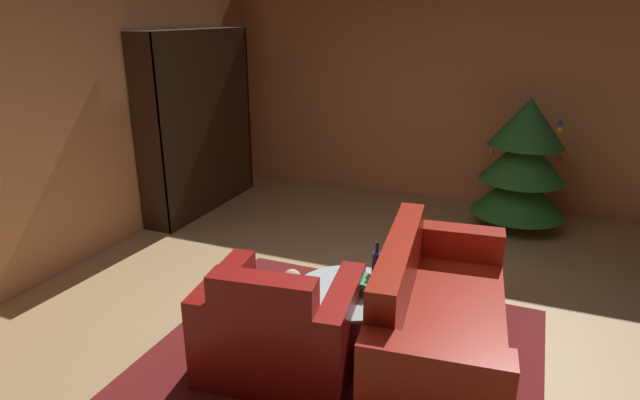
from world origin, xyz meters
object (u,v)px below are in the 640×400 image
book_stack_on_table (358,283)px  decorated_tree (523,163)px  armchair_red (280,329)px  couch_red (435,322)px  bookshelf_unit (205,124)px  bottle_on_table (376,267)px  coffee_table (349,296)px

book_stack_on_table → decorated_tree: decorated_tree is taller
armchair_red → couch_red: couch_red is taller
bookshelf_unit → armchair_red: size_ratio=1.95×
couch_red → bottle_on_table: 0.52m
coffee_table → decorated_tree: size_ratio=0.53×
armchair_red → book_stack_on_table: bearing=42.3°
coffee_table → book_stack_on_table: book_stack_on_table is taller
book_stack_on_table → decorated_tree: size_ratio=0.16×
bookshelf_unit → coffee_table: 3.42m
bottle_on_table → book_stack_on_table: bearing=-123.1°
armchair_red → couch_red: 1.01m
armchair_red → coffee_table: 0.50m
couch_red → bookshelf_unit: bearing=146.1°
coffee_table → book_stack_on_table: size_ratio=3.27×
armchair_red → coffee_table: (0.35, 0.33, 0.14)m
book_stack_on_table → decorated_tree: (0.88, 2.78, 0.20)m
bookshelf_unit → book_stack_on_table: (2.60, -2.17, -0.46)m
armchair_red → coffee_table: size_ratio=1.41×
bookshelf_unit → couch_red: (3.11, -2.09, -0.69)m
coffee_table → book_stack_on_table: bearing=32.4°
bookshelf_unit → decorated_tree: size_ratio=1.45×
bookshelf_unit → bottle_on_table: bookshelf_unit is taller
bottle_on_table → armchair_red: bearing=-134.6°
armchair_red → bookshelf_unit: bearing=130.9°
bookshelf_unit → coffee_table: bookshelf_unit is taller
book_stack_on_table → bottle_on_table: 0.17m
couch_red → book_stack_on_table: bearing=-170.4°
bookshelf_unit → couch_red: bookshelf_unit is taller
couch_red → coffee_table: size_ratio=2.53×
couch_red → decorated_tree: size_ratio=1.34×
coffee_table → book_stack_on_table: 0.11m
book_stack_on_table → bottle_on_table: (0.08, 0.13, 0.07)m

